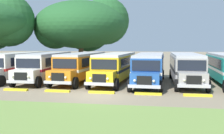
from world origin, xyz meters
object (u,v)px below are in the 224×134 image
at_px(parked_bus_slot_3, 115,66).
at_px(broad_shade_tree, 84,25).
at_px(parked_bus_slot_1, 46,65).
at_px(parked_bus_slot_0, 18,64).
at_px(parked_bus_slot_4, 149,67).
at_px(parked_bus_slot_5, 186,67).
at_px(parked_bus_slot_2, 82,65).

xyz_separation_m(parked_bus_slot_3, broad_shade_tree, (-6.63, 12.29, 4.89)).
bearing_deg(parked_bus_slot_1, parked_bus_slot_0, -93.86).
relative_size(parked_bus_slot_1, broad_shade_tree, 0.77).
distance_m(parked_bus_slot_4, parked_bus_slot_5, 3.53).
distance_m(parked_bus_slot_0, parked_bus_slot_3, 10.57).
bearing_deg(parked_bus_slot_3, broad_shade_tree, -147.69).
bearing_deg(parked_bus_slot_5, broad_shade_tree, -132.24).
xyz_separation_m(parked_bus_slot_5, broad_shade_tree, (-13.42, 12.11, 4.89)).
height_order(parked_bus_slot_0, parked_bus_slot_1, same).
bearing_deg(parked_bus_slot_3, parked_bus_slot_0, -87.23).
relative_size(parked_bus_slot_0, parked_bus_slot_1, 1.00).
bearing_deg(parked_bus_slot_4, broad_shade_tree, -140.35).
bearing_deg(parked_bus_slot_2, parked_bus_slot_0, -86.32).
bearing_deg(parked_bus_slot_4, parked_bus_slot_0, -91.63).
bearing_deg(parked_bus_slot_1, broad_shade_tree, 175.16).
relative_size(parked_bus_slot_0, broad_shade_tree, 0.76).
xyz_separation_m(parked_bus_slot_2, parked_bus_slot_5, (10.33, -0.04, 0.00)).
relative_size(parked_bus_slot_1, parked_bus_slot_4, 1.00).
bearing_deg(parked_bus_slot_1, parked_bus_slot_4, 84.10).
bearing_deg(parked_bus_slot_4, parked_bus_slot_3, -99.11).
height_order(parked_bus_slot_0, parked_bus_slot_4, same).
height_order(parked_bus_slot_1, parked_bus_slot_2, same).
distance_m(parked_bus_slot_0, parked_bus_slot_1, 3.29).
distance_m(parked_bus_slot_2, parked_bus_slot_4, 6.96).
bearing_deg(parked_bus_slot_2, parked_bus_slot_1, -84.49).
bearing_deg(parked_bus_slot_2, broad_shade_tree, -161.96).
xyz_separation_m(parked_bus_slot_0, parked_bus_slot_4, (13.93, -0.88, 0.00)).
relative_size(parked_bus_slot_0, parked_bus_slot_2, 0.99).
bearing_deg(parked_bus_slot_4, parked_bus_slot_5, 105.74).
height_order(parked_bus_slot_1, broad_shade_tree, broad_shade_tree).
distance_m(parked_bus_slot_3, parked_bus_slot_5, 6.80).
bearing_deg(parked_bus_slot_0, parked_bus_slot_5, 90.79).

